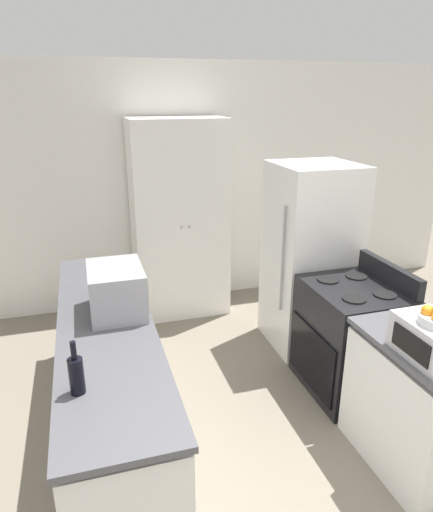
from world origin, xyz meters
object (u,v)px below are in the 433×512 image
Objects in this scene: microwave at (117,290)px; wine_bottle at (76,374)px; refrigerator at (310,257)px; toaster_oven at (432,341)px; stove at (350,338)px; pantry_cabinet at (179,220)px.

microwave reaches higher than wine_bottle.
microwave is at bearing -159.60° from refrigerator.
toaster_oven is (1.88, -0.24, 0.01)m from wine_bottle.
wine_bottle is at bearing -160.23° from stove.
pantry_cabinet is 2.74m from wine_bottle.
pantry_cabinet is at bearing 67.19° from wine_bottle.
refrigerator is 2.56m from wine_bottle.
pantry_cabinet is at bearing 106.47° from toaster_oven.
stove is 2.22m from wine_bottle.
stove is at bearing -61.62° from pantry_cabinet.
wine_bottle is (-2.03, -0.73, 0.54)m from stove.
pantry_cabinet is 1.20× the size of refrigerator.
pantry_cabinet is 4.95× the size of toaster_oven.
refrigerator is (0.03, 0.78, 0.40)m from stove.
pantry_cabinet is at bearing 134.49° from refrigerator.
refrigerator is at bearing -45.51° from pantry_cabinet.
toaster_oven reaches higher than stove.
stove is 0.61× the size of refrigerator.
wine_bottle is 1.89m from toaster_oven.
pantry_cabinet reaches higher than refrigerator.
pantry_cabinet reaches higher than wine_bottle.
toaster_oven is (-0.18, -1.75, 0.14)m from refrigerator.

